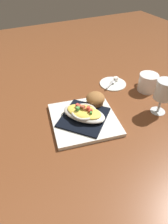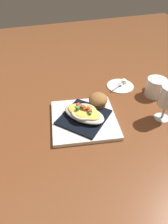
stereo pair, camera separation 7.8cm
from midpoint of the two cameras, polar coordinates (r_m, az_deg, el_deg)
ground_plane at (r=0.81m, az=2.76°, el=-2.60°), size 2.60×2.60×0.00m
square_plate at (r=0.80m, az=2.77°, el=-2.19°), size 0.29×0.29×0.02m
folded_napkin at (r=0.79m, az=2.80°, el=-1.58°), size 0.24×0.25×0.01m
gratin_dish at (r=0.78m, az=2.84°, el=-0.35°), size 0.19×0.18×0.05m
muffin at (r=0.84m, az=6.66°, el=3.24°), size 0.08×0.08×0.06m
coffee_mug at (r=1.00m, az=21.77°, el=6.28°), size 0.12×0.09×0.08m
stemmed_glass at (r=0.83m, az=25.36°, el=3.55°), size 0.07×0.07×0.15m
creamer_saucer at (r=1.03m, az=12.44°, el=7.27°), size 0.13×0.13×0.01m
spoon at (r=1.02m, az=12.30°, el=7.53°), size 0.06×0.08×0.01m
creamer_cup_0 at (r=1.04m, az=13.41°, el=8.49°), size 0.02×0.02×0.02m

